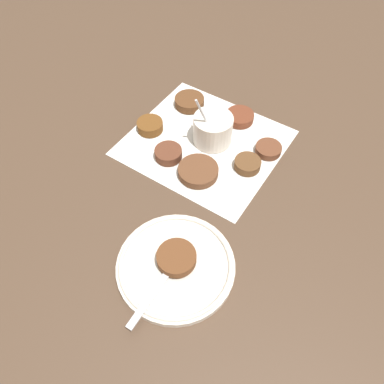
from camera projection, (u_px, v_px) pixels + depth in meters
The scene contains 13 objects.
ground_plane at pixel (213, 146), 0.84m from camera, with size 4.00×4.00×0.00m, color #4C3828.
napkin at pixel (205, 142), 0.85m from camera, with size 0.37×0.35×0.00m.
sauce_bowl at pixel (213, 130), 0.83m from camera, with size 0.10×0.09×0.13m.
fritter_0 at pixel (198, 171), 0.78m from camera, with size 0.09×0.09×0.02m.
fritter_1 at pixel (150, 126), 0.86m from camera, with size 0.06×0.06×0.02m.
fritter_2 at pixel (189, 102), 0.91m from camera, with size 0.07×0.07×0.02m.
fritter_3 at pixel (268, 149), 0.82m from camera, with size 0.06×0.06×0.02m.
fritter_4 at pixel (168, 153), 0.81m from camera, with size 0.06×0.06×0.02m.
fritter_5 at pixel (240, 117), 0.88m from camera, with size 0.07×0.07×0.02m.
fritter_6 at pixel (247, 164), 0.79m from camera, with size 0.06×0.06×0.02m.
serving_plate at pixel (176, 265), 0.66m from camera, with size 0.21×0.21×0.02m.
fritter_on_plate at pixel (177, 258), 0.65m from camera, with size 0.07×0.07×0.02m.
fork at pixel (167, 274), 0.64m from camera, with size 0.05×0.18×0.00m.
Camera 1 is at (-0.37, 0.46, 0.62)m, focal length 35.00 mm.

